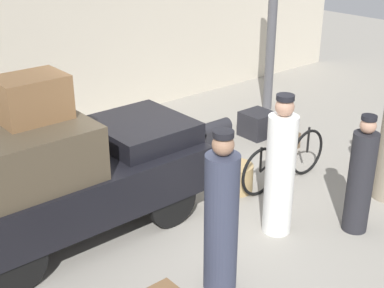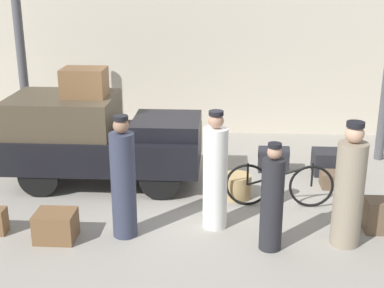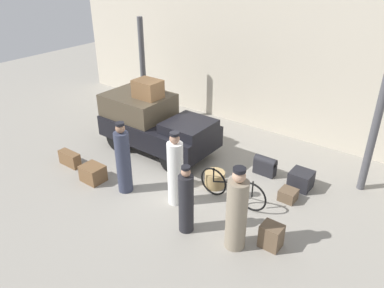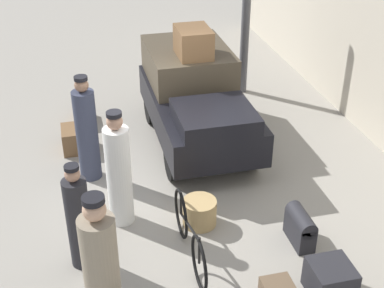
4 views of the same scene
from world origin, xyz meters
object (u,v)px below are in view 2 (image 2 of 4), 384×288
Objects in this scene: truck at (97,136)px; porter_with_bicycle at (272,201)px; suitcase_black_upright at (327,162)px; suitcase_tan_flat at (56,226)px; porter_lifting_near_truck at (349,190)px; trunk_on_truck_roof at (84,82)px; conductor_in_dark_uniform at (215,175)px; suitcase_small_leather at (332,180)px; trunk_large_brown at (379,215)px; porter_carrying_trunk at (123,182)px; wicker_basket at (236,186)px; bicycle at (279,185)px; trunk_wicker_pale at (274,158)px.

truck reaches higher than porter_with_bicycle.
suitcase_black_upright is 5.40m from suitcase_tan_flat.
trunk_on_truck_roof reaches higher than porter_lifting_near_truck.
porter_lifting_near_truck is 3.19× the size of suitcase_tan_flat.
suitcase_tan_flat is 0.76× the size of trunk_on_truck_roof.
suitcase_black_upright is (4.37, 0.69, -0.67)m from truck.
truck is at bearing 0.00° from trunk_on_truck_roof.
conductor_in_dark_uniform is 1.97m from porter_lifting_near_truck.
suitcase_small_leather is at bearing 60.80° from porter_with_bicycle.
truck is 8.77× the size of suitcase_small_leather.
suitcase_black_upright is at bearing 98.43° from trunk_large_brown.
conductor_in_dark_uniform is at bearing 15.30° from porter_carrying_trunk.
bicycle is at bearing -24.75° from wicker_basket.
porter_carrying_trunk is 3.21× the size of suitcase_tan_flat.
trunk_on_truck_roof is (-0.04, 2.29, 1.69)m from suitcase_tan_flat.
suitcase_tan_flat is (-1.00, -0.20, -0.65)m from porter_carrying_trunk.
wicker_basket is 2.31m from porter_lifting_near_truck.
porter_carrying_trunk is 4.12m from suitcase_small_leather.
trunk_wicker_pale is (0.76, 1.31, 0.07)m from wicker_basket.
porter_carrying_trunk is 3.60× the size of trunk_large_brown.
suitcase_tan_flat is at bearing -173.42° from trunk_large_brown.
porter_carrying_trunk reaches higher than porter_lifting_near_truck.
porter_carrying_trunk reaches higher than suitcase_tan_flat.
conductor_in_dark_uniform reaches higher than suitcase_black_upright.
truck is 6.69× the size of wicker_basket.
conductor_in_dark_uniform reaches higher than porter_with_bicycle.
porter_lifting_near_truck reaches higher than truck.
porter_with_bicycle is 2.07× the size of trunk_on_truck_roof.
suitcase_black_upright is at bearing 35.21° from wicker_basket.
porter_lifting_near_truck is at bearing 10.45° from porter_with_bicycle.
conductor_in_dark_uniform is 3.20× the size of suitcase_tan_flat.
porter_with_bicycle is (-0.26, -1.46, 0.35)m from bicycle.
trunk_large_brown is at bearing -77.34° from suitcase_small_leather.
bicycle is 1.43m from conductor_in_dark_uniform.
suitcase_tan_flat is (-4.51, -2.98, -0.01)m from suitcase_black_upright.
porter_with_bicycle is 3.14m from trunk_wicker_pale.
trunk_large_brown is (4.73, -1.73, -0.64)m from truck.
porter_lifting_near_truck is 3.10× the size of trunk_wicker_pale.
porter_lifting_near_truck is 3.05m from trunk_wicker_pale.
trunk_large_brown is 4.90m from suitcase_tan_flat.
porter_with_bicycle is at bearing -169.55° from porter_lifting_near_truck.
wicker_basket is 2.44m from trunk_large_brown.
suitcase_black_upright reaches higher than suitcase_tan_flat.
conductor_in_dark_uniform is at bearing 13.71° from suitcase_tan_flat.
wicker_basket is 3.21m from suitcase_tan_flat.
conductor_in_dark_uniform is 3.12× the size of trunk_wicker_pale.
porter_with_bicycle is (3.02, -2.36, -0.17)m from truck.
porter_carrying_trunk is 4.75× the size of suitcase_small_leather.
suitcase_tan_flat is (-4.87, -0.56, -0.04)m from trunk_large_brown.
porter_with_bicycle reaches higher than suitcase_small_leather.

